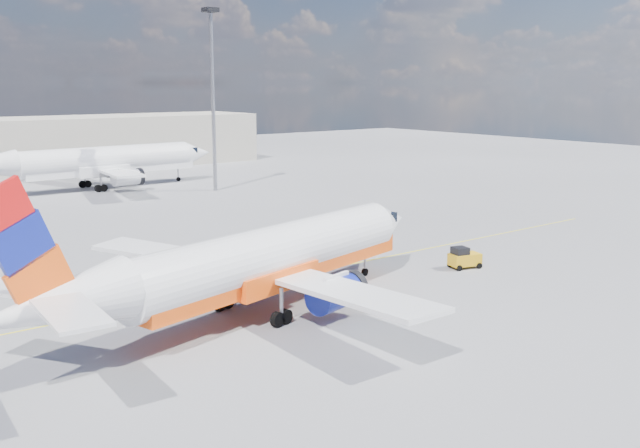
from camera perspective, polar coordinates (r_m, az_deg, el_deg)
ground at (r=46.90m, az=-0.64°, el=-5.06°), size 240.00×240.00×0.00m
taxi_line at (r=49.23m, az=-2.77°, el=-4.28°), size 70.00×0.15×0.01m
terminal_main at (r=115.75m, az=-21.83°, el=5.89°), size 70.00×14.00×8.00m
main_jet at (r=40.95m, az=-4.71°, el=-2.88°), size 31.79×24.33×9.60m
second_jet at (r=93.76m, az=-17.28°, el=4.75°), size 33.65×26.59×10.20m
gse_tug at (r=52.46m, az=11.44°, el=-2.68°), size 2.45×1.86×1.58m
traffic_cone at (r=50.40m, az=-2.35°, el=-3.61°), size 0.38×0.38×0.53m
floodlight_mast at (r=88.73m, az=-8.61°, el=11.09°), size 1.60×1.60×21.92m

